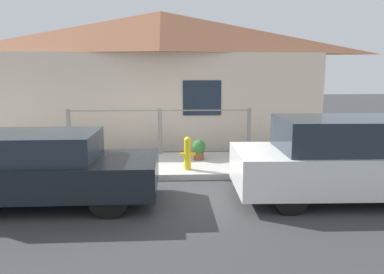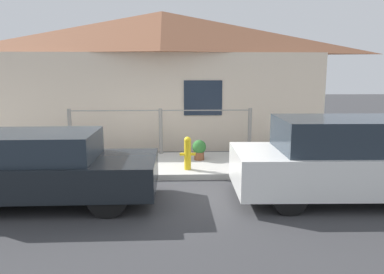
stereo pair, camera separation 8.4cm
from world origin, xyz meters
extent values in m
plane|color=#38383A|center=(0.00, 0.00, 0.00)|extent=(60.00, 60.00, 0.00)
cube|color=#B2AFA8|center=(0.00, 1.13, 0.07)|extent=(24.00, 2.27, 0.13)
cube|color=beige|center=(0.00, 3.02, 1.43)|extent=(9.51, 0.12, 2.86)
cube|color=#1E2838|center=(1.19, 2.95, 1.57)|extent=(1.10, 0.04, 1.00)
pyramid|color=#A36647|center=(0.00, 4.06, 3.49)|extent=(9.91, 2.20, 1.26)
cylinder|color=gray|center=(-2.40, 2.12, 0.74)|extent=(0.10, 0.10, 1.22)
cylinder|color=gray|center=(0.00, 2.12, 0.74)|extent=(0.10, 0.10, 1.22)
cylinder|color=gray|center=(2.40, 2.12, 0.74)|extent=(0.10, 0.10, 1.22)
cylinder|color=gray|center=(0.00, 2.12, 1.30)|extent=(4.80, 0.03, 0.03)
cube|color=black|center=(-1.91, -1.31, 0.53)|extent=(3.95, 1.66, 0.57)
cube|color=#232D38|center=(-2.07, -1.31, 1.05)|extent=(2.18, 1.45, 0.47)
cylinder|color=black|center=(-0.70, -0.60, 0.33)|extent=(0.66, 0.20, 0.66)
cylinder|color=black|center=(-0.69, -2.00, 0.33)|extent=(0.66, 0.20, 0.66)
cube|color=white|center=(3.61, -1.31, 0.57)|extent=(4.32, 1.79, 0.70)
cube|color=#232D38|center=(3.44, -1.30, 1.21)|extent=(2.39, 1.54, 0.59)
cylinder|color=black|center=(2.30, -0.55, 0.29)|extent=(0.59, 0.21, 0.58)
cylinder|color=black|center=(2.27, -2.00, 0.29)|extent=(0.59, 0.21, 0.58)
cylinder|color=yellow|center=(0.67, 0.44, 0.45)|extent=(0.15, 0.15, 0.64)
sphere|color=yellow|center=(0.67, 0.44, 0.80)|extent=(0.16, 0.16, 0.16)
cylinder|color=yellow|center=(0.56, 0.44, 0.48)|extent=(0.14, 0.07, 0.07)
cylinder|color=yellow|center=(0.78, 0.44, 0.48)|extent=(0.14, 0.07, 0.07)
cylinder|color=brown|center=(0.99, 1.36, 0.23)|extent=(0.25, 0.25, 0.20)
sphere|color=#2D6B2D|center=(0.99, 1.36, 0.46)|extent=(0.35, 0.35, 0.35)
camera|label=1|loc=(0.35, -7.79, 2.33)|focal=35.00mm
camera|label=2|loc=(0.43, -7.79, 2.33)|focal=35.00mm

